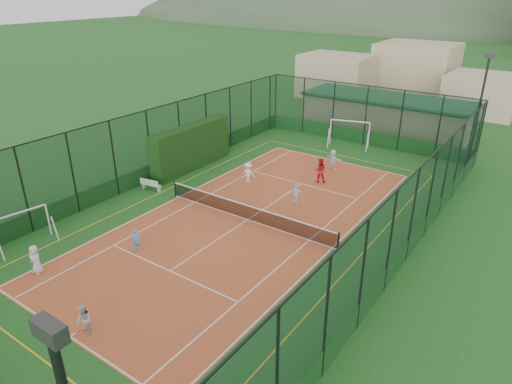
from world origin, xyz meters
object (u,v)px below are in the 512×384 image
child_near_left (35,259)px  coach (320,170)px  futsal_goal_near (22,229)px  child_far_left (248,173)px  child_far_right (296,195)px  clubhouse (386,114)px  white_bench (151,184)px  child_near_mid (136,240)px  futsal_goal_far (349,133)px  floodlight_ne (478,113)px  child_near_right (84,320)px  child_far_back (333,159)px

child_near_left → coach: bearing=72.0°
futsal_goal_near → child_near_left: bearing=-100.9°
child_far_left → child_far_right: bearing=162.5°
clubhouse → child_near_left: (-5.08, -32.09, -0.83)m
white_bench → child_near_mid: (5.10, -5.78, 0.22)m
clubhouse → child_near_mid: (-2.70, -28.01, -0.95)m
futsal_goal_near → child_far_right: 15.50m
coach → clubhouse: bearing=-115.9°
futsal_goal_far → child_far_right: 12.70m
floodlight_ne → futsal_goal_far: (-9.44, -0.74, -3.05)m
futsal_goal_far → child_near_left: size_ratio=2.28×
clubhouse → child_far_right: size_ratio=11.06×
white_bench → child_near_right: 13.86m
floodlight_ne → child_near_mid: size_ratio=6.67×
child_near_right → child_far_back: child_far_back is taller
clubhouse → futsal_goal_near: clubhouse is taller
futsal_goal_far → child_near_mid: bearing=-110.8°
clubhouse → child_near_left: 32.50m
futsal_goal_far → child_near_left: 26.30m
child_near_mid → child_far_back: 16.49m
white_bench → child_far_back: size_ratio=0.98×
child_far_right → coach: coach is taller
floodlight_ne → child_far_right: bearing=-118.8°
futsal_goal_near → clubhouse: bearing=-5.0°
clubhouse → futsal_goal_near: (-8.11, -30.96, -0.65)m
clubhouse → futsal_goal_far: (-0.84, -6.14, -0.50)m
futsal_goal_near → child_far_back: size_ratio=1.91×
white_bench → child_near_left: 10.23m
child_near_left → child_far_left: child_far_left is taller
child_near_right → child_far_left: (-3.57, 15.90, 0.06)m
white_bench → futsal_goal_far: futsal_goal_far is taller
floodlight_ne → child_near_left: bearing=-117.1°
futsal_goal_far → floodlight_ne: bearing=-11.4°
floodlight_ne → white_bench: (-16.40, -16.83, -3.71)m
clubhouse → child_near_mid: clubhouse is taller
child_near_mid → child_far_back: (3.16, 16.19, 0.13)m
futsal_goal_near → child_near_mid: size_ratio=2.31×
futsal_goal_near → coach: 18.62m
futsal_goal_near → child_far_right: bearing=-27.8°
floodlight_ne → child_far_back: size_ratio=5.51×
child_near_right → child_near_mid: bearing=135.6°
white_bench → coach: coach is taller
child_near_mid → clubhouse: bearing=66.8°
child_near_right → child_far_right: 14.78m
child_near_mid → floodlight_ne: bearing=45.8°
futsal_goal_near → child_near_right: size_ratio=2.13×
clubhouse → futsal_goal_far: bearing=-97.8°
child_near_mid → child_near_right: bearing=-77.8°
child_far_left → coach: coach is taller
child_far_left → child_far_right: 4.63m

